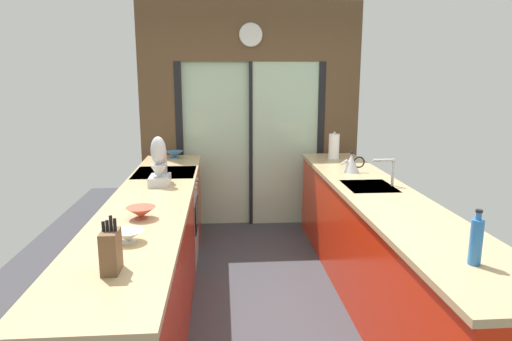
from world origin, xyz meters
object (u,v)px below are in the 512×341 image
Objects in this scene: knife_block at (111,251)px; soap_bottle at (476,241)px; paper_towel_roll at (334,147)px; oven_range at (167,218)px; stand_mixer at (159,166)px; mixing_bowl_far at (175,154)px; mixing_bowl_near at (128,236)px; mixing_bowl_mid at (141,212)px; kettle at (351,163)px.

soap_bottle reaches higher than knife_block.
knife_block is at bearing -122.02° from paper_towel_roll.
paper_towel_roll is at bearing 17.10° from oven_range.
soap_bottle is (1.78, -1.82, -0.04)m from stand_mixer.
oven_range is 0.92m from mixing_bowl_far.
mixing_bowl_near is 1.38m from stand_mixer.
stand_mixer reaches higher than oven_range.
soap_bottle is at bearing -13.98° from mixing_bowl_near.
mixing_bowl_far reaches higher than mixing_bowl_mid.
soap_bottle is (1.78, -0.44, 0.09)m from mixing_bowl_near.
mixing_bowl_near is 0.63× the size of soap_bottle.
mixing_bowl_near is 3.03m from paper_towel_roll.
mixing_bowl_mid is at bearing -90.00° from stand_mixer.
stand_mixer reaches higher than paper_towel_roll.
mixing_bowl_far is 3.58m from soap_bottle.
kettle is at bearing 12.00° from stand_mixer.
mixing_bowl_near is 0.73× the size of kettle.
mixing_bowl_mid is at bearing 90.00° from knife_block.
paper_towel_roll is (1.78, 2.02, 0.10)m from mixing_bowl_mid.
mixing_bowl_far is (0.00, 2.66, 0.01)m from mixing_bowl_near.
paper_towel_roll is at bearing 54.01° from mixing_bowl_near.
mixing_bowl_near is at bearing 90.01° from knife_block.
oven_range is at bearing -91.39° from mixing_bowl_far.
kettle is at bearing -26.88° from mixing_bowl_far.
knife_block reaches higher than mixing_bowl_far.
knife_block is 0.99× the size of soap_bottle.
stand_mixer is (0.00, -1.28, 0.12)m from mixing_bowl_far.
oven_range is at bearing 90.56° from mixing_bowl_near.
mixing_bowl_near is 2.50m from kettle.
mixing_bowl_far is at bearing 90.00° from mixing_bowl_mid.
stand_mixer is at bearing -87.98° from oven_range.
stand_mixer is 2.08m from paper_towel_roll.
oven_range is at bearing 90.72° from mixing_bowl_mid.
oven_range is at bearing 92.02° from stand_mixer.
stand_mixer reaches higher than soap_bottle.
mixing_bowl_mid is 1.00× the size of mixing_bowl_far.
oven_range is 3.01m from soap_bottle.
oven_range is 1.89m from kettle.
knife_block reaches higher than mixing_bowl_near.
kettle is 0.78× the size of paper_towel_roll.
mixing_bowl_near is at bearing -125.99° from paper_towel_roll.
oven_range is 0.81m from stand_mixer.
mixing_bowl_mid is 2.23m from mixing_bowl_far.
oven_range is 1.98m from paper_towel_roll.
paper_towel_roll is at bearing 57.98° from knife_block.
paper_towel_roll is at bearing -6.64° from mixing_bowl_far.
knife_block is at bearing -90.00° from stand_mixer.
knife_block is 1.15× the size of kettle.
stand_mixer is 1.48× the size of soap_bottle.
kettle reaches higher than mixing_bowl_far.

